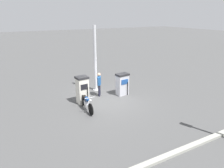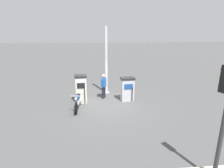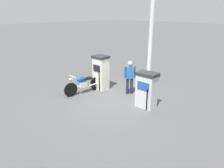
{
  "view_description": "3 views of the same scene",
  "coord_description": "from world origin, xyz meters",
  "px_view_note": "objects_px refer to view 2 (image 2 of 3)",
  "views": [
    {
      "loc": [
        10.4,
        -5.44,
        5.2
      ],
      "look_at": [
        0.31,
        0.19,
        1.21
      ],
      "focal_mm": 32.63,
      "sensor_mm": 36.0,
      "label": 1
    },
    {
      "loc": [
        10.23,
        -0.71,
        4.21
      ],
      "look_at": [
        0.12,
        0.39,
        1.28
      ],
      "focal_mm": 29.55,
      "sensor_mm": 36.0,
      "label": 2
    },
    {
      "loc": [
        5.8,
        6.15,
        3.77
      ],
      "look_at": [
        0.24,
        0.16,
        0.85
      ],
      "focal_mm": 33.15,
      "sensor_mm": 36.0,
      "label": 3
    }
  ],
  "objects_px": {
    "fuel_pump_far": "(127,89)",
    "attendant_person": "(104,85)",
    "canopy_support_pole": "(106,62)",
    "roadside_traffic_light": "(224,105)",
    "fuel_pump_near": "(81,89)",
    "motorcycle_near_pump": "(78,101)"
  },
  "relations": [
    {
      "from": "fuel_pump_near",
      "to": "canopy_support_pole",
      "type": "height_order",
      "value": "canopy_support_pole"
    },
    {
      "from": "motorcycle_near_pump",
      "to": "fuel_pump_far",
      "type": "bearing_deg",
      "value": 108.04
    },
    {
      "from": "fuel_pump_near",
      "to": "attendant_person",
      "type": "bearing_deg",
      "value": 112.44
    },
    {
      "from": "motorcycle_near_pump",
      "to": "canopy_support_pole",
      "type": "xyz_separation_m",
      "value": [
        -2.64,
        1.81,
        1.71
      ]
    },
    {
      "from": "fuel_pump_near",
      "to": "motorcycle_near_pump",
      "type": "height_order",
      "value": "fuel_pump_near"
    },
    {
      "from": "attendant_person",
      "to": "canopy_support_pole",
      "type": "bearing_deg",
      "value": 166.89
    },
    {
      "from": "fuel_pump_far",
      "to": "attendant_person",
      "type": "height_order",
      "value": "attendant_person"
    },
    {
      "from": "fuel_pump_near",
      "to": "attendant_person",
      "type": "distance_m",
      "value": 1.51
    },
    {
      "from": "roadside_traffic_light",
      "to": "fuel_pump_near",
      "type": "bearing_deg",
      "value": -147.76
    },
    {
      "from": "fuel_pump_far",
      "to": "attendant_person",
      "type": "relative_size",
      "value": 0.93
    },
    {
      "from": "motorcycle_near_pump",
      "to": "attendant_person",
      "type": "bearing_deg",
      "value": 135.0
    },
    {
      "from": "fuel_pump_near",
      "to": "motorcycle_near_pump",
      "type": "xyz_separation_m",
      "value": [
        0.97,
        -0.15,
        -0.39
      ]
    },
    {
      "from": "fuel_pump_far",
      "to": "motorcycle_near_pump",
      "type": "relative_size",
      "value": 0.71
    },
    {
      "from": "attendant_person",
      "to": "canopy_support_pole",
      "type": "relative_size",
      "value": 0.35
    },
    {
      "from": "roadside_traffic_light",
      "to": "attendant_person",
      "type": "bearing_deg",
      "value": -159.03
    },
    {
      "from": "motorcycle_near_pump",
      "to": "roadside_traffic_light",
      "type": "bearing_deg",
      "value": 37.54
    },
    {
      "from": "canopy_support_pole",
      "to": "fuel_pump_far",
      "type": "bearing_deg",
      "value": 35.34
    },
    {
      "from": "motorcycle_near_pump",
      "to": "roadside_traffic_light",
      "type": "relative_size",
      "value": 0.62
    },
    {
      "from": "fuel_pump_near",
      "to": "fuel_pump_far",
      "type": "bearing_deg",
      "value": 90.0
    },
    {
      "from": "fuel_pump_near",
      "to": "canopy_support_pole",
      "type": "relative_size",
      "value": 0.38
    },
    {
      "from": "fuel_pump_far",
      "to": "motorcycle_near_pump",
      "type": "height_order",
      "value": "fuel_pump_far"
    },
    {
      "from": "fuel_pump_near",
      "to": "fuel_pump_far",
      "type": "distance_m",
      "value": 2.84
    }
  ]
}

